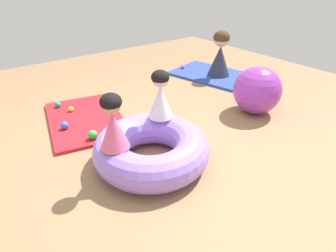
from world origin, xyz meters
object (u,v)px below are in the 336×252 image
(play_ball_yellow, at_px, (71,109))
(play_ball_teal, at_px, (58,105))
(play_ball_blue, at_px, (65,125))
(play_ball_pink, at_px, (183,66))
(play_ball_green, at_px, (93,135))
(exercise_ball_large, at_px, (257,90))
(play_ball_red, at_px, (236,84))
(inflatable_cushion, at_px, (152,149))
(play_ball_orange, at_px, (240,76))
(child_in_white, at_px, (160,95))
(adult_seated, at_px, (220,54))
(child_in_pink, at_px, (113,122))

(play_ball_yellow, bearing_deg, play_ball_teal, -157.87)
(play_ball_blue, height_order, play_ball_pink, play_ball_blue)
(play_ball_green, xyz_separation_m, exercise_ball_large, (0.60, 2.03, 0.21))
(play_ball_pink, bearing_deg, play_ball_green, -61.22)
(play_ball_teal, bearing_deg, exercise_ball_large, 51.78)
(exercise_ball_large, bearing_deg, play_ball_pink, 170.07)
(play_ball_green, bearing_deg, play_ball_pink, 118.78)
(play_ball_blue, distance_m, play_ball_pink, 2.69)
(play_ball_red, bearing_deg, inflatable_cushion, -69.31)
(play_ball_blue, bearing_deg, play_ball_orange, 88.04)
(play_ball_yellow, relative_size, exercise_ball_large, 0.11)
(child_in_white, relative_size, play_ball_pink, 7.03)
(inflatable_cushion, relative_size, exercise_ball_large, 1.84)
(play_ball_red, bearing_deg, play_ball_blue, -96.19)
(adult_seated, distance_m, play_ball_blue, 2.82)
(play_ball_red, bearing_deg, exercise_ball_large, -32.21)
(child_in_white, xyz_separation_m, child_in_pink, (0.23, -0.65, 0.00))
(adult_seated, distance_m, play_ball_green, 2.72)
(adult_seated, height_order, play_ball_teal, adult_seated)
(play_ball_yellow, bearing_deg, play_ball_orange, 79.66)
(play_ball_yellow, xyz_separation_m, exercise_ball_large, (1.40, 1.98, 0.23))
(child_in_pink, relative_size, exercise_ball_large, 0.82)
(play_ball_teal, bearing_deg, play_ball_blue, -11.47)
(play_ball_yellow, relative_size, play_ball_pink, 0.96)
(inflatable_cushion, relative_size, adult_seated, 1.50)
(play_ball_red, bearing_deg, adult_seated, 164.83)
(inflatable_cushion, xyz_separation_m, play_ball_red, (-0.82, 2.18, -0.10))
(child_in_white, bearing_deg, adult_seated, 159.51)
(play_ball_red, relative_size, play_ball_yellow, 0.91)
(play_ball_blue, height_order, play_ball_green, play_ball_green)
(inflatable_cushion, height_order, play_ball_green, inflatable_cushion)
(play_ball_blue, relative_size, play_ball_red, 1.47)
(play_ball_pink, bearing_deg, play_ball_blue, -70.59)
(inflatable_cushion, distance_m, adult_seated, 2.69)
(play_ball_green, bearing_deg, play_ball_red, 92.71)
(child_in_white, xyz_separation_m, adult_seated, (-1.11, 2.04, -0.17))
(adult_seated, bearing_deg, child_in_white, 104.68)
(child_in_white, height_order, play_ball_orange, child_in_white)
(child_in_pink, height_order, play_ball_red, child_in_pink)
(adult_seated, relative_size, play_ball_green, 7.29)
(inflatable_cushion, bearing_deg, adult_seated, 120.16)
(child_in_pink, xyz_separation_m, play_ball_yellow, (-1.50, 0.11, -0.50))
(child_in_white, height_order, play_ball_red, child_in_white)
(play_ball_blue, bearing_deg, play_ball_green, 22.99)
(play_ball_yellow, bearing_deg, child_in_pink, -4.30)
(inflatable_cushion, bearing_deg, play_ball_pink, 134.22)
(play_ball_pink, bearing_deg, child_in_white, -45.13)
(adult_seated, distance_m, play_ball_teal, 2.72)
(child_in_pink, distance_m, adult_seated, 3.00)
(adult_seated, xyz_separation_m, play_ball_pink, (-0.66, -0.26, -0.33))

